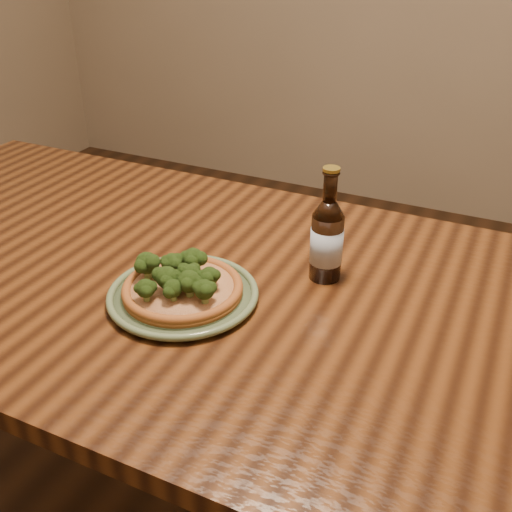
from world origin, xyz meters
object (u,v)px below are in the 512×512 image
at_px(plate, 183,295).
at_px(pizza, 182,285).
at_px(beer_bottle, 327,239).
at_px(table, 146,297).

relative_size(plate, pizza, 1.26).
height_order(plate, beer_bottle, beer_bottle).
bearing_deg(beer_bottle, plate, -150.11).
bearing_deg(pizza, plate, 58.99).
bearing_deg(beer_bottle, pizza, -150.00).
xyz_separation_m(plate, pizza, (-0.00, -0.00, 0.02)).
distance_m(table, pizza, 0.22).
height_order(pizza, beer_bottle, beer_bottle).
height_order(table, beer_bottle, beer_bottle).
xyz_separation_m(plate, beer_bottle, (0.21, 0.19, 0.07)).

